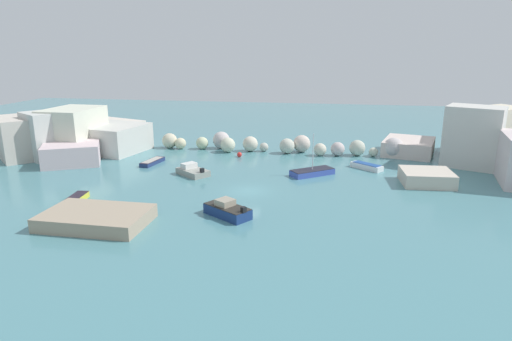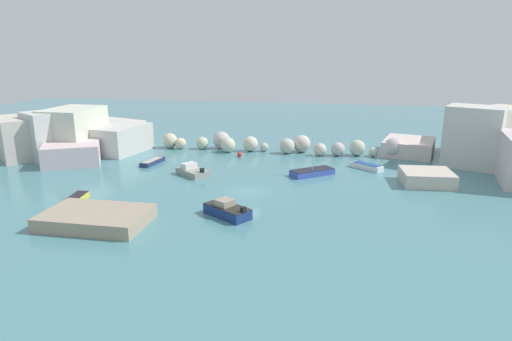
# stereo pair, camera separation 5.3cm
# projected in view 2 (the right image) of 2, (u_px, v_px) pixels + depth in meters

# --- Properties ---
(cove_water) EXTENTS (160.00, 160.00, 0.00)m
(cove_water) POSITION_uv_depth(u_px,v_px,m) (248.00, 191.00, 48.00)
(cove_water) COLOR teal
(cove_water) RESTS_ON ground
(cliff_headland_left) EXTENTS (22.69, 23.04, 6.68)m
(cliff_headland_left) POSITION_uv_depth(u_px,v_px,m) (70.00, 137.00, 64.51)
(cliff_headland_left) COLOR beige
(cliff_headland_left) RESTS_ON ground
(cliff_headland_right) EXTENTS (21.94, 23.29, 7.84)m
(cliff_headland_right) POSITION_uv_depth(u_px,v_px,m) (494.00, 146.00, 56.89)
(cliff_headland_right) COLOR beige
(cliff_headland_right) RESTS_ON ground
(rock_breakwater) EXTENTS (36.82, 4.68, 2.79)m
(rock_breakwater) POSITION_uv_depth(u_px,v_px,m) (283.00, 145.00, 65.38)
(rock_breakwater) COLOR beige
(rock_breakwater) RESTS_ON ground
(stone_dock) EXTENTS (9.00, 5.90, 1.21)m
(stone_dock) POSITION_uv_depth(u_px,v_px,m) (96.00, 218.00, 38.79)
(stone_dock) COLOR tan
(stone_dock) RESTS_ON ground
(channel_buoy) EXTENTS (0.69, 0.69, 0.69)m
(channel_buoy) POSITION_uv_depth(u_px,v_px,m) (239.00, 155.00, 62.90)
(channel_buoy) COLOR red
(channel_buoy) RESTS_ON cove_water
(moored_boat_0) EXTENTS (4.87, 4.20, 1.56)m
(moored_boat_0) POSITION_uv_depth(u_px,v_px,m) (227.00, 210.00, 40.71)
(moored_boat_0) COLOR navy
(moored_boat_0) RESTS_ON cove_water
(moored_boat_1) EXTENTS (1.94, 4.55, 0.56)m
(moored_boat_1) POSITION_uv_depth(u_px,v_px,m) (153.00, 162.00, 59.20)
(moored_boat_1) COLOR navy
(moored_boat_1) RESTS_ON cove_water
(moored_boat_2) EXTENTS (4.34, 2.74, 0.53)m
(moored_boat_2) POSITION_uv_depth(u_px,v_px,m) (123.00, 214.00, 40.54)
(moored_boat_2) COLOR gray
(moored_boat_2) RESTS_ON cove_water
(moored_boat_3) EXTENTS (5.49, 4.86, 5.09)m
(moored_boat_3) POSITION_uv_depth(u_px,v_px,m) (312.00, 172.00, 53.95)
(moored_boat_3) COLOR #3B52B0
(moored_boat_3) RESTS_ON cove_water
(moored_boat_4) EXTENTS (1.55, 3.30, 0.63)m
(moored_boat_4) POSITION_uv_depth(u_px,v_px,m) (77.00, 198.00, 44.70)
(moored_boat_4) COLOR yellow
(moored_boat_4) RESTS_ON cove_water
(moored_boat_5) EXTENTS (4.13, 3.71, 0.72)m
(moored_boat_5) POSITION_uv_depth(u_px,v_px,m) (367.00, 166.00, 56.66)
(moored_boat_5) COLOR white
(moored_boat_5) RESTS_ON cove_water
(moored_boat_6) EXTENTS (4.66, 4.32, 1.36)m
(moored_boat_6) POSITION_uv_depth(u_px,v_px,m) (192.00, 171.00, 54.03)
(moored_boat_6) COLOR gray
(moored_boat_6) RESTS_ON cove_water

